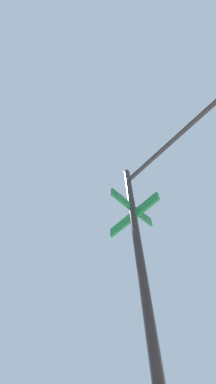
% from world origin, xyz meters
% --- Properties ---
extents(traffic_signal_near, '(2.39, 3.07, 5.81)m').
position_xyz_m(traffic_signal_near, '(-5.91, -5.90, 4.12)').
color(traffic_signal_near, black).
rests_on(traffic_signal_near, ground_plane).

